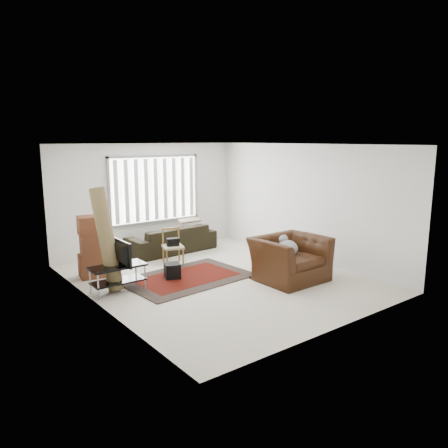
# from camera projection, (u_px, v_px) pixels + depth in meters

# --- Properties ---
(room) EXTENTS (6.00, 6.02, 2.71)m
(room) POSITION_uv_depth(u_px,v_px,m) (205.00, 191.00, 9.01)
(room) COLOR beige
(room) RESTS_ON ground
(persian_rug) EXTENTS (2.64, 1.87, 0.02)m
(persian_rug) POSITION_uv_depth(u_px,v_px,m) (187.00, 278.00, 8.94)
(persian_rug) COLOR black
(persian_rug) RESTS_ON ground
(tv_stand) EXTENTS (1.02, 0.46, 0.51)m
(tv_stand) POSITION_uv_depth(u_px,v_px,m) (118.00, 273.00, 8.10)
(tv_stand) COLOR black
(tv_stand) RESTS_ON ground
(tv) EXTENTS (0.11, 0.83, 0.47)m
(tv) POSITION_uv_depth(u_px,v_px,m) (117.00, 253.00, 8.02)
(tv) COLOR black
(tv) RESTS_ON tv_stand
(subwoofer) EXTENTS (0.38, 0.38, 0.30)m
(subwoofer) POSITION_uv_depth(u_px,v_px,m) (172.00, 271.00, 8.88)
(subwoofer) COLOR black
(subwoofer) RESTS_ON persian_rug
(moving_boxes) EXTENTS (0.59, 0.56, 1.27)m
(moving_boxes) POSITION_uv_depth(u_px,v_px,m) (92.00, 249.00, 8.94)
(moving_boxes) COLOR brown
(moving_boxes) RESTS_ON ground
(white_flatpack) EXTENTS (0.57, 0.27, 0.69)m
(white_flatpack) POSITION_uv_depth(u_px,v_px,m) (101.00, 258.00, 9.20)
(white_flatpack) COLOR silver
(white_flatpack) RESTS_ON ground
(rolled_rug) EXTENTS (0.45, 0.78, 1.95)m
(rolled_rug) POSITION_uv_depth(u_px,v_px,m) (107.00, 239.00, 8.12)
(rolled_rug) COLOR olive
(rolled_rug) RESTS_ON ground
(sofa) EXTENTS (2.29, 1.07, 0.86)m
(sofa) POSITION_uv_depth(u_px,v_px,m) (171.00, 235.00, 10.96)
(sofa) COLOR black
(sofa) RESTS_ON ground
(side_chair) EXTENTS (0.55, 0.55, 0.82)m
(side_chair) POSITION_uv_depth(u_px,v_px,m) (173.00, 245.00, 9.87)
(side_chair) COLOR tan
(side_chair) RESTS_ON ground
(armchair) EXTENTS (1.36, 1.18, 1.01)m
(armchair) POSITION_uv_depth(u_px,v_px,m) (290.00, 256.00, 8.76)
(armchair) COLOR #33190A
(armchair) RESTS_ON ground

